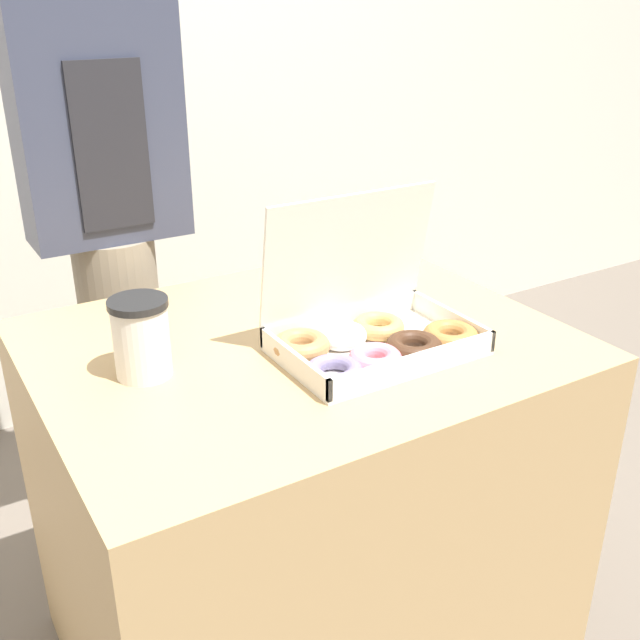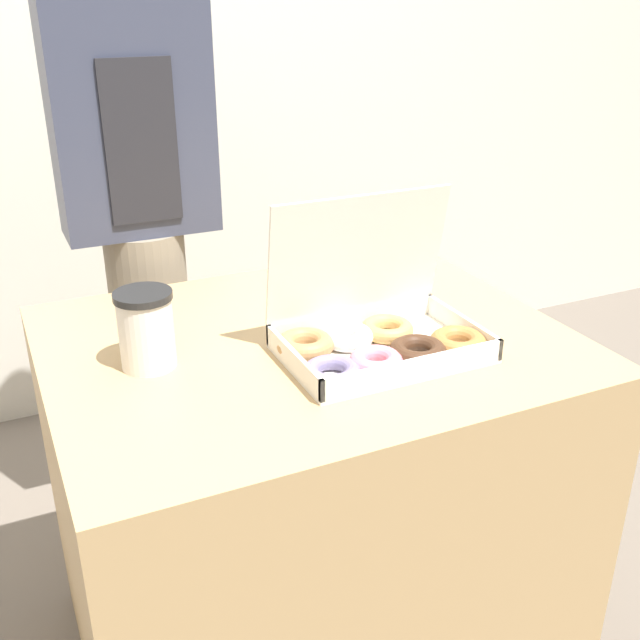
% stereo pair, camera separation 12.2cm
% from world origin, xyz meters
% --- Properties ---
extents(wall_back, '(10.00, 0.05, 2.60)m').
position_xyz_m(wall_back, '(0.00, 1.32, 1.30)').
color(wall_back, beige).
rests_on(wall_back, ground_plane).
extents(table, '(0.94, 0.75, 0.77)m').
position_xyz_m(table, '(0.00, 0.00, 0.38)').
color(table, tan).
rests_on(table, ground_plane).
extents(donut_box, '(0.37, 0.24, 0.27)m').
position_xyz_m(donut_box, '(0.08, -0.11, 0.80)').
color(donut_box, white).
rests_on(donut_box, table).
extents(coffee_cup, '(0.10, 0.10, 0.14)m').
position_xyz_m(coffee_cup, '(-0.29, 0.01, 0.83)').
color(coffee_cup, silver).
rests_on(coffee_cup, table).
extents(person_customer, '(0.34, 0.23, 1.62)m').
position_xyz_m(person_customer, '(-0.17, 0.56, 0.93)').
color(person_customer, gray).
rests_on(person_customer, ground_plane).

